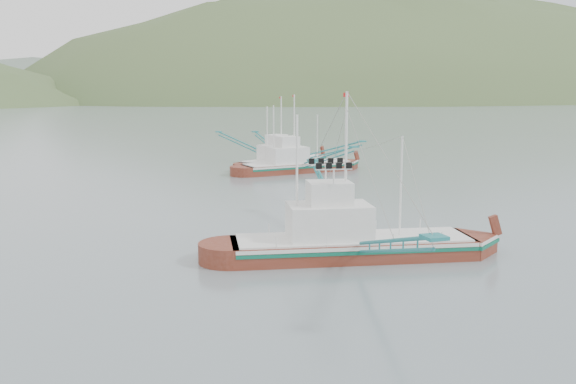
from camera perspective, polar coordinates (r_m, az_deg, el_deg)
name	(u,v)px	position (r m, az deg, el deg)	size (l,w,h in m)	color
ground	(321,262)	(37.77, 2.94, -6.21)	(1200.00, 1200.00, 0.00)	slate
main_boat	(350,227)	(38.37, 5.52, -3.14)	(14.95, 25.99, 10.62)	maroon
bg_boat_far	(283,151)	(81.13, -0.45, 3.65)	(15.86, 21.78, 9.59)	maroon
bg_boat_right	(296,159)	(76.35, 0.74, 2.96)	(13.88, 24.31, 9.90)	maroon
headland_right	(401,99)	(528.64, 10.03, 8.17)	(684.00, 432.00, 306.00)	#42592D
ridge_distant	(120,97)	(595.46, -14.69, 8.13)	(960.00, 400.00, 240.00)	slate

